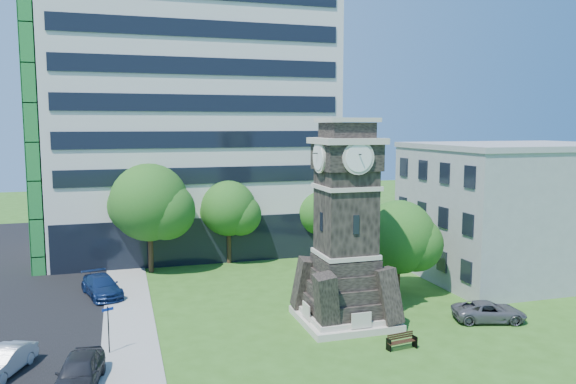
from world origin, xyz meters
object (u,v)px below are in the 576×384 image
object	(u,v)px
car_street_north	(102,286)
car_east_lot	(489,312)
car_street_south	(79,372)
car_street_mid	(4,361)
park_bench	(401,341)
street_sign	(108,324)
clock_tower	(346,236)

from	to	relation	value
car_street_north	car_east_lot	xyz separation A→B (m)	(22.59, -12.07, -0.11)
car_street_south	car_east_lot	distance (m)	23.28
car_street_mid	car_east_lot	bearing A→B (deg)	21.17
car_street_north	car_east_lot	size ratio (longest dim) A/B	1.13
car_street_south	car_east_lot	size ratio (longest dim) A/B	1.03
car_street_mid	car_east_lot	distance (m)	26.72
car_street_north	park_bench	size ratio (longest dim) A/B	2.99
car_east_lot	car_street_mid	bearing A→B (deg)	105.31
car_street_mid	car_street_north	xyz separation A→B (m)	(4.13, 11.60, 0.07)
street_sign	clock_tower	bearing A→B (deg)	-19.46
clock_tower	car_east_lot	distance (m)	9.93
clock_tower	car_east_lot	world-z (taller)	clock_tower
car_east_lot	street_sign	size ratio (longest dim) A/B	1.71
car_east_lot	park_bench	size ratio (longest dim) A/B	2.64
car_east_lot	park_bench	distance (m)	7.47
clock_tower	car_street_north	distance (m)	17.72
car_street_north	car_street_south	bearing A→B (deg)	-108.26
car_street_north	car_east_lot	bearing A→B (deg)	-43.95
car_street_south	car_street_north	world-z (taller)	car_street_south
car_street_mid	car_street_north	size ratio (longest dim) A/B	0.79
car_east_lot	park_bench	world-z (taller)	car_east_lot
car_street_mid	park_bench	world-z (taller)	car_street_mid
car_street_south	park_bench	world-z (taller)	car_street_south
car_street_north	park_bench	xyz separation A→B (m)	(15.47, -14.32, -0.26)
car_street_north	car_east_lot	distance (m)	25.61
car_east_lot	car_street_north	bearing A→B (deg)	78.20
clock_tower	car_street_north	xyz separation A→B (m)	(-14.19, 9.59, -4.57)
car_east_lot	car_street_south	bearing A→B (deg)	111.43
car_east_lot	park_bench	bearing A→B (deg)	123.87
clock_tower	park_bench	size ratio (longest dim) A/B	7.45
car_east_lot	street_sign	bearing A→B (deg)	102.28
car_street_mid	car_east_lot	size ratio (longest dim) A/B	0.89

